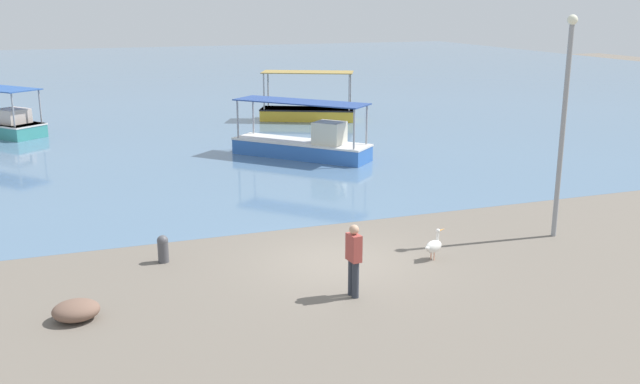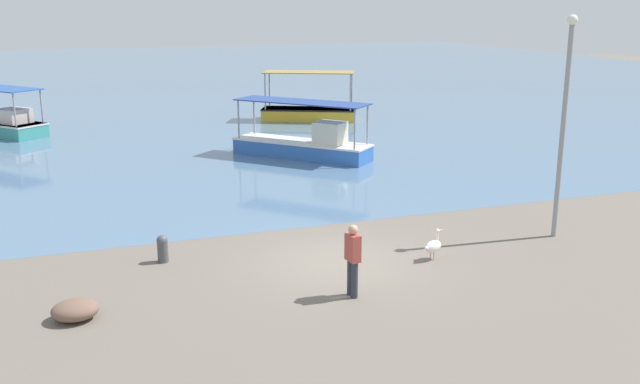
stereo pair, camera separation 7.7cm
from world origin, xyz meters
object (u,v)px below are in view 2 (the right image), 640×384
fishing_boat_near_left (2,123)px  fisherman_standing (353,258)px  pelican (433,246)px  fishing_boat_far_left (309,111)px  net_pile (75,310)px  lamp_post (564,117)px  fishing_boat_outer (305,144)px  glass_bottle (353,251)px  mooring_bollard (163,248)px

fishing_boat_near_left → fisherman_standing: fishing_boat_near_left is taller
pelican → fisherman_standing: bearing=-152.5°
fishing_boat_far_left → net_pile: (-13.09, -23.07, -0.31)m
fishing_boat_far_left → lamp_post: size_ratio=0.90×
fishing_boat_far_left → fisherman_standing: size_ratio=3.25×
fishing_boat_near_left → fishing_boat_outer: bearing=-39.3°
fishing_boat_far_left → pelican: size_ratio=6.87×
net_pile → fisherman_standing: bearing=-7.8°
lamp_post → net_pile: size_ratio=6.27×
glass_bottle → fishing_boat_outer: bearing=77.2°
fishing_boat_near_left → mooring_bollard: bearing=-76.5°
fishing_boat_far_left → fishing_boat_near_left: (-15.94, 0.79, 0.06)m
lamp_post → mooring_bollard: bearing=171.3°
pelican → lamp_post: size_ratio=0.13×
fishing_boat_outer → net_pile: (-9.68, -13.61, -0.39)m
fishing_boat_outer → pelican: fishing_boat_outer is taller
fishing_boat_far_left → mooring_bollard: (-10.89, -20.21, -0.14)m
mooring_bollard → fisherman_standing: (3.73, -3.68, 0.52)m
fishing_boat_near_left → fishing_boat_outer: (12.52, -10.25, 0.02)m
pelican → mooring_bollard: bearing=161.6°
fishing_boat_outer → fisherman_standing: bearing=-104.6°
fishing_boat_far_left → glass_bottle: 22.21m
lamp_post → pelican: bearing=-172.6°
mooring_bollard → net_pile: 3.61m
fishing_boat_far_left → mooring_bollard: size_ratio=7.65×
net_pile → lamp_post: bearing=5.3°
fishing_boat_near_left → fisherman_standing: 26.20m
fishing_boat_outer → fisherman_standing: (-3.74, -14.43, 0.30)m
lamp_post → net_pile: bearing=-174.7°
net_pile → fishing_boat_outer: bearing=54.6°
glass_bottle → pelican: bearing=-30.4°
fishing_boat_near_left → glass_bottle: 24.23m
mooring_bollard → fishing_boat_far_left: bearing=61.7°
lamp_post → fisherman_standing: bearing=-163.9°
mooring_bollard → net_pile: size_ratio=0.73×
fishing_boat_near_left → lamp_post: size_ratio=0.83×
lamp_post → fisherman_standing: (-7.02, -2.03, -2.52)m
fisherman_standing → net_pile: size_ratio=1.73×
pelican → fishing_boat_near_left: bearing=116.6°
fishing_boat_outer → net_pile: fishing_boat_outer is taller
fishing_boat_far_left → glass_bottle: (-6.11, -21.35, -0.42)m
fishing_boat_near_left → pelican: size_ratio=6.38×
fishing_boat_outer → fisherman_standing: size_ratio=3.26×
fishing_boat_outer → glass_bottle: fishing_boat_outer is taller
fishing_boat_far_left → net_pile: fishing_boat_far_left is taller
lamp_post → glass_bottle: size_ratio=22.71×
fisherman_standing → glass_bottle: fisherman_standing is taller
fishing_boat_outer → mooring_bollard: fishing_boat_outer is taller
pelican → mooring_bollard: size_ratio=1.11×
fisherman_standing → glass_bottle: (1.05, 2.54, -0.80)m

